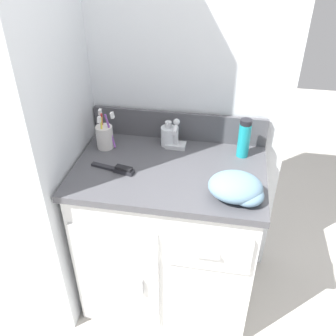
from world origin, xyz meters
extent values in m
plane|color=beige|center=(0.00, 0.00, 0.00)|extent=(6.00, 6.00, 0.00)
cube|color=silver|center=(0.00, 0.31, 1.10)|extent=(0.98, 0.08, 2.20)
cube|color=silver|center=(-0.45, 0.00, 1.10)|extent=(0.08, 0.61, 2.20)
cube|color=white|center=(0.00, 0.00, 0.38)|extent=(0.77, 0.49, 0.76)
cube|color=white|center=(-0.19, -0.25, 0.34)|extent=(0.37, 0.02, 0.61)
cube|color=white|center=(0.19, -0.25, 0.59)|extent=(0.34, 0.02, 0.18)
cube|color=silver|center=(-0.07, -0.27, 0.34)|extent=(0.02, 0.02, 0.09)
cube|color=silver|center=(0.19, -0.27, 0.59)|extent=(0.10, 0.02, 0.01)
cube|color=#4C4C51|center=(0.00, 0.00, 0.77)|extent=(0.80, 0.53, 0.03)
ellipsoid|color=#46464B|center=(0.00, 0.00, 0.68)|extent=(0.31, 0.29, 0.21)
cylinder|color=silver|center=(0.00, 0.00, 0.58)|extent=(0.03, 0.03, 0.01)
cube|color=#4C4C51|center=(0.00, 0.26, 0.85)|extent=(0.80, 0.02, 0.13)
cube|color=silver|center=(0.00, 0.17, 0.80)|extent=(0.09, 0.06, 0.02)
cylinder|color=silver|center=(0.00, 0.17, 0.85)|extent=(0.02, 0.02, 0.08)
cylinder|color=silver|center=(0.00, 0.14, 0.89)|extent=(0.02, 0.06, 0.02)
sphere|color=silver|center=(0.00, 0.19, 0.91)|extent=(0.03, 0.03, 0.03)
cylinder|color=silver|center=(-0.31, 0.12, 0.84)|extent=(0.08, 0.08, 0.11)
cylinder|color=purple|center=(-0.29, 0.12, 0.87)|extent=(0.04, 0.01, 0.16)
cube|color=white|center=(-0.27, 0.11, 0.95)|extent=(0.02, 0.02, 0.03)
cylinder|color=#D13838|center=(-0.33, 0.14, 0.87)|extent=(0.02, 0.03, 0.16)
cube|color=white|center=(-0.33, 0.15, 0.95)|extent=(0.01, 0.02, 0.03)
cylinder|color=yellow|center=(-0.32, 0.10, 0.87)|extent=(0.01, 0.03, 0.15)
cube|color=white|center=(-0.32, 0.09, 0.94)|extent=(0.01, 0.02, 0.03)
cylinder|color=white|center=(-0.04, 0.19, 0.83)|extent=(0.07, 0.07, 0.09)
cylinder|color=silver|center=(-0.04, 0.19, 0.89)|extent=(0.03, 0.03, 0.03)
cylinder|color=silver|center=(-0.04, 0.17, 0.91)|extent=(0.01, 0.04, 0.01)
cylinder|color=teal|center=(0.30, 0.16, 0.86)|extent=(0.05, 0.05, 0.15)
cylinder|color=black|center=(0.30, 0.16, 0.95)|extent=(0.05, 0.05, 0.02)
cube|color=#232328|center=(-0.27, -0.04, 0.79)|extent=(0.11, 0.04, 0.01)
cube|color=#232328|center=(-0.18, -0.06, 0.80)|extent=(0.09, 0.05, 0.02)
cube|color=black|center=(-0.18, -0.06, 0.81)|extent=(0.07, 0.04, 0.01)
ellipsoid|color=#6B8EA8|center=(0.27, -0.14, 0.83)|extent=(0.20, 0.17, 0.10)
ellipsoid|color=#7095B0|center=(0.32, -0.16, 0.82)|extent=(0.12, 0.12, 0.07)
camera|label=1|loc=(0.22, -1.27, 1.67)|focal=40.00mm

